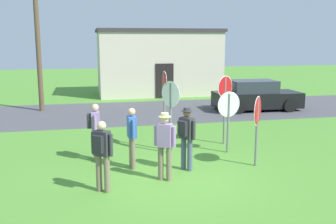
{
  "coord_description": "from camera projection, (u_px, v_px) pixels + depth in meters",
  "views": [
    {
      "loc": [
        -2.09,
        -9.37,
        3.5
      ],
      "look_at": [
        0.4,
        2.21,
        1.3
      ],
      "focal_mm": 41.59,
      "sensor_mm": 36.0,
      "label": 1
    }
  ],
  "objects": [
    {
      "name": "ground_plane",
      "position": [
        171.0,
        177.0,
        10.08
      ],
      "size": [
        80.0,
        80.0,
        0.0
      ],
      "primitive_type": "plane",
      "color": "#518E33"
    },
    {
      "name": "street_asphalt",
      "position": [
        129.0,
        112.0,
        19.12
      ],
      "size": [
        60.0,
        6.4,
        0.01
      ],
      "primitive_type": "cube",
      "color": "#4C4C51",
      "rests_on": "ground"
    },
    {
      "name": "building_background",
      "position": [
        158.0,
        62.0,
        25.38
      ],
      "size": [
        7.86,
        4.35,
        4.18
      ],
      "color": "beige",
      "rests_on": "ground"
    },
    {
      "name": "utility_pole",
      "position": [
        37.0,
        23.0,
        18.77
      ],
      "size": [
        1.8,
        0.24,
        8.25
      ],
      "color": "brown",
      "rests_on": "ground"
    },
    {
      "name": "parked_car_on_street",
      "position": [
        256.0,
        96.0,
        19.65
      ],
      "size": [
        4.35,
        2.11,
        1.51
      ],
      "color": "black",
      "rests_on": "ground"
    },
    {
      "name": "stop_sign_center_cluster",
      "position": [
        257.0,
        119.0,
        10.76
      ],
      "size": [
        0.51,
        0.67,
        1.99
      ],
      "color": "slate",
      "rests_on": "ground"
    },
    {
      "name": "stop_sign_rear_right",
      "position": [
        164.0,
        98.0,
        12.32
      ],
      "size": [
        0.07,
        0.63,
        2.54
      ],
      "color": "slate",
      "rests_on": "ground"
    },
    {
      "name": "stop_sign_leaning_right",
      "position": [
        171.0,
        104.0,
        11.94
      ],
      "size": [
        0.42,
        0.7,
        2.27
      ],
      "color": "slate",
      "rests_on": "ground"
    },
    {
      "name": "stop_sign_leaning_left",
      "position": [
        225.0,
        98.0,
        13.04
      ],
      "size": [
        0.65,
        0.41,
        2.33
      ],
      "color": "slate",
      "rests_on": "ground"
    },
    {
      "name": "stop_sign_low_front",
      "position": [
        229.0,
        111.0,
        12.07
      ],
      "size": [
        0.78,
        0.21,
        1.94
      ],
      "color": "slate",
      "rests_on": "ground"
    },
    {
      "name": "person_in_dark_shirt",
      "position": [
        132.0,
        135.0,
        10.63
      ],
      "size": [
        0.24,
        0.57,
        1.69
      ],
      "color": "#7A6B56",
      "rests_on": "ground"
    },
    {
      "name": "person_on_left",
      "position": [
        186.0,
        134.0,
        10.45
      ],
      "size": [
        0.47,
        0.49,
        1.74
      ],
      "color": "#4C5670",
      "rests_on": "ground"
    },
    {
      "name": "person_holding_notes",
      "position": [
        165.0,
        142.0,
        9.69
      ],
      "size": [
        0.51,
        0.37,
        1.74
      ],
      "color": "#7A6B56",
      "rests_on": "ground"
    },
    {
      "name": "person_near_signs",
      "position": [
        102.0,
        151.0,
        8.92
      ],
      "size": [
        0.49,
        0.47,
        1.69
      ],
      "color": "#7A6B56",
      "rests_on": "ground"
    },
    {
      "name": "person_with_sunhat",
      "position": [
        95.0,
        128.0,
        11.31
      ],
      "size": [
        0.37,
        0.57,
        1.69
      ],
      "color": "#7A6B56",
      "rests_on": "ground"
    }
  ]
}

